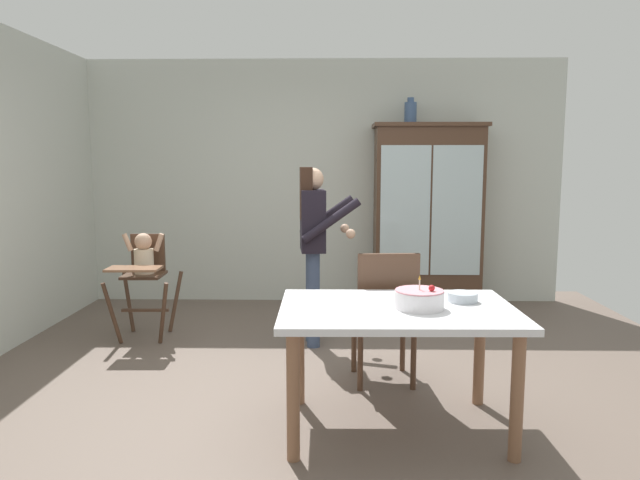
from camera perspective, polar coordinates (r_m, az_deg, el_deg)
ground_plane at (r=4.19m, az=-0.37°, el=-14.28°), size 6.24×6.24×0.00m
wall_back at (r=6.52m, az=0.25°, el=5.71°), size 5.32×0.06×2.70m
china_cabinet at (r=6.36m, az=10.56°, el=2.36°), size 1.20×0.48×1.98m
ceramic_vase at (r=6.34m, az=8.93°, el=12.38°), size 0.13×0.13×0.27m
high_chair_with_toddler at (r=5.38m, az=-17.02°, el=-2.47°), size 0.59×0.69×0.95m
adult_person at (r=4.91m, az=-0.65°, el=0.65°), size 0.54×0.52×1.53m
dining_table at (r=3.40m, az=7.62°, el=-8.20°), size 1.36×0.93×0.74m
birthday_cake at (r=3.34m, az=9.78°, el=-5.77°), size 0.28×0.28×0.19m
serving_bowl at (r=3.56m, az=13.90°, el=-5.49°), size 0.18×0.18×0.05m
dining_chair_far_side at (r=4.07m, az=6.50°, el=-6.77°), size 0.47×0.47×0.96m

